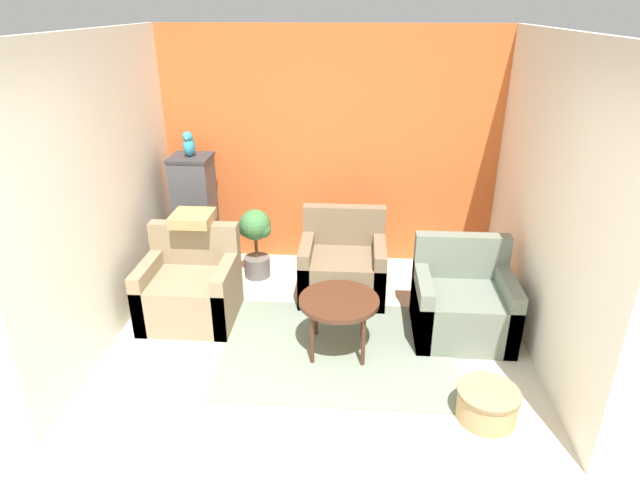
# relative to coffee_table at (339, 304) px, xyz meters

# --- Properties ---
(ground_plane) EXTENTS (20.00, 20.00, 0.00)m
(ground_plane) POSITION_rel_coffee_table_xyz_m (-0.18, -1.26, -0.46)
(ground_plane) COLOR beige
(ground_plane) RESTS_ON ground
(wall_back_accent) EXTENTS (3.79, 0.06, 2.60)m
(wall_back_accent) POSITION_rel_coffee_table_xyz_m (-0.18, 1.91, 0.84)
(wall_back_accent) COLOR orange
(wall_back_accent) RESTS_ON ground_plane
(wall_left) EXTENTS (0.06, 3.13, 2.60)m
(wall_left) POSITION_rel_coffee_table_xyz_m (-2.05, 0.31, 0.84)
(wall_left) COLOR silver
(wall_left) RESTS_ON ground_plane
(wall_right) EXTENTS (0.06, 3.13, 2.60)m
(wall_right) POSITION_rel_coffee_table_xyz_m (1.68, 0.31, 0.84)
(wall_right) COLOR silver
(wall_right) RESTS_ON ground_plane
(area_rug) EXTENTS (2.00, 1.50, 0.01)m
(area_rug) POSITION_rel_coffee_table_xyz_m (0.00, 0.00, -0.46)
(area_rug) COLOR gray
(area_rug) RESTS_ON ground_plane
(coffee_table) EXTENTS (0.68, 0.68, 0.51)m
(coffee_table) POSITION_rel_coffee_table_xyz_m (0.00, 0.00, 0.00)
(coffee_table) COLOR #472819
(coffee_table) RESTS_ON ground_plane
(armchair_left) EXTENTS (0.86, 0.75, 0.87)m
(armchair_left) POSITION_rel_coffee_table_xyz_m (-1.42, 0.44, -0.17)
(armchair_left) COLOR #8E7A5B
(armchair_left) RESTS_ON ground_plane
(armchair_right) EXTENTS (0.86, 0.75, 0.87)m
(armchair_right) POSITION_rel_coffee_table_xyz_m (1.10, 0.34, -0.17)
(armchair_right) COLOR slate
(armchair_right) RESTS_ON ground_plane
(armchair_middle) EXTENTS (0.86, 0.75, 0.87)m
(armchair_middle) POSITION_rel_coffee_table_xyz_m (0.00, 1.00, -0.17)
(armchair_middle) COLOR #7A664C
(armchair_middle) RESTS_ON ground_plane
(birdcage) EXTENTS (0.56, 0.56, 1.31)m
(birdcage) POSITION_rel_coffee_table_xyz_m (-1.64, 1.47, 0.16)
(birdcage) COLOR #353539
(birdcage) RESTS_ON ground_plane
(parrot) EXTENTS (0.12, 0.22, 0.27)m
(parrot) POSITION_rel_coffee_table_xyz_m (-1.64, 1.48, 0.97)
(parrot) COLOR teal
(parrot) RESTS_ON birdcage
(potted_plant) EXTENTS (0.37, 0.33, 0.78)m
(potted_plant) POSITION_rel_coffee_table_xyz_m (-0.96, 1.33, 0.01)
(potted_plant) COLOR #66605B
(potted_plant) RESTS_ON ground_plane
(wicker_basket) EXTENTS (0.45, 0.45, 0.24)m
(wicker_basket) POSITION_rel_coffee_table_xyz_m (1.11, -0.76, -0.33)
(wicker_basket) COLOR tan
(wicker_basket) RESTS_ON ground_plane
(throw_pillow) EXTENTS (0.38, 0.38, 0.10)m
(throw_pillow) POSITION_rel_coffee_table_xyz_m (-1.42, 0.71, 0.46)
(throw_pillow) COLOR tan
(throw_pillow) RESTS_ON armchair_left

